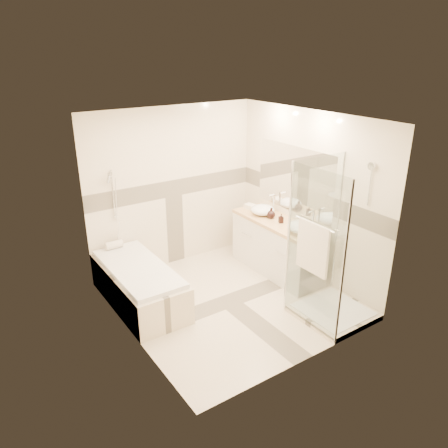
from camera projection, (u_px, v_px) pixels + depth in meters
room at (231, 216)px, 5.63m from camera, size 2.82×3.02×2.52m
bathtub at (139, 283)px, 5.91m from camera, size 0.75×1.70×0.56m
vanity at (277, 246)px, 6.71m from camera, size 0.58×1.62×0.85m
shower_enclosure at (325, 281)px, 5.56m from camera, size 0.96×0.93×2.04m
vessel_sink_near at (263, 210)px, 6.79m from camera, size 0.37×0.37×0.15m
vessel_sink_far at (301, 227)px, 6.13m from camera, size 0.40×0.40×0.16m
faucet_near at (274, 201)px, 6.86m from camera, size 0.12×0.03×0.30m
faucet_far at (313, 218)px, 6.21m from camera, size 0.12×0.03×0.29m
amenity_bottle_a at (281, 218)px, 6.46m from camera, size 0.08×0.08×0.14m
amenity_bottle_b at (271, 213)px, 6.63m from camera, size 0.15×0.15×0.17m
folded_towels at (251, 207)px, 7.03m from camera, size 0.17×0.24×0.07m
rolled_towel at (114, 245)px, 6.32m from camera, size 0.25×0.11×0.11m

